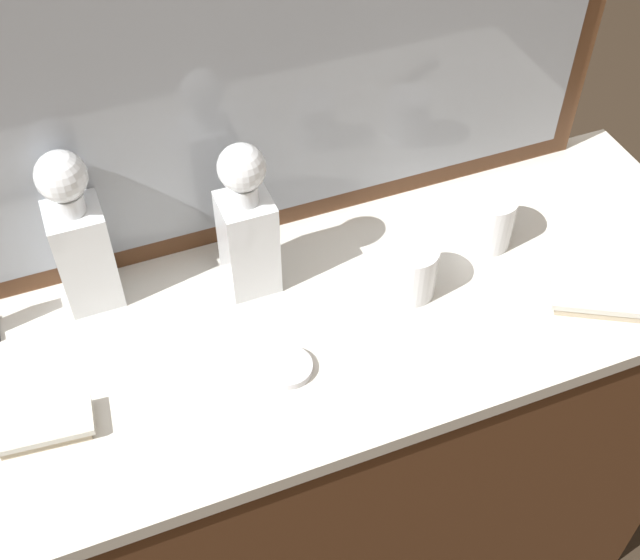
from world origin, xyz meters
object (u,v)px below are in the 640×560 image
(silver_brush_far_left, at_px, (597,302))
(porcelain_dish, at_px, (288,367))
(crystal_decanter_center, at_px, (247,233))
(crystal_tumbler_far_right, at_px, (412,274))
(silver_brush_rear, at_px, (44,428))
(crystal_tumbler_front, at_px, (489,222))
(crystal_decanter_left, at_px, (81,244))

(silver_brush_far_left, xyz_separation_m, porcelain_dish, (-0.48, 0.06, -0.01))
(crystal_decanter_center, xyz_separation_m, porcelain_dish, (-0.01, -0.18, -0.10))
(crystal_tumbler_far_right, distance_m, silver_brush_rear, 0.57)
(silver_brush_rear, bearing_deg, crystal_tumbler_front, 8.70)
(crystal_tumbler_front, relative_size, silver_brush_far_left, 0.61)
(crystal_tumbler_far_right, relative_size, porcelain_dish, 1.23)
(crystal_decanter_left, bearing_deg, crystal_tumbler_far_right, -20.53)
(crystal_tumbler_far_right, height_order, porcelain_dish, crystal_tumbler_far_right)
(crystal_decanter_center, xyz_separation_m, silver_brush_far_left, (0.47, -0.24, -0.09))
(crystal_tumbler_far_right, height_order, silver_brush_far_left, crystal_tumbler_far_right)
(crystal_decanter_center, distance_m, silver_brush_far_left, 0.54)
(crystal_decanter_center, height_order, crystal_tumbler_far_right, crystal_decanter_center)
(crystal_decanter_left, height_order, silver_brush_far_left, crystal_decanter_left)
(crystal_decanter_left, height_order, silver_brush_rear, crystal_decanter_left)
(silver_brush_far_left, relative_size, silver_brush_rear, 1.10)
(crystal_tumbler_far_right, relative_size, silver_brush_rear, 0.65)
(crystal_tumbler_front, height_order, silver_brush_far_left, crystal_tumbler_front)
(silver_brush_far_left, bearing_deg, silver_brush_rear, 174.43)
(crystal_decanter_left, distance_m, silver_brush_far_left, 0.77)
(porcelain_dish, bearing_deg, crystal_tumbler_far_right, 17.82)
(crystal_decanter_center, bearing_deg, porcelain_dish, -91.89)
(crystal_tumbler_far_right, distance_m, porcelain_dish, 0.24)
(crystal_tumbler_far_right, bearing_deg, silver_brush_rear, -174.54)
(crystal_tumbler_front, bearing_deg, crystal_decanter_left, 169.67)
(crystal_tumbler_front, distance_m, crystal_tumbler_far_right, 0.17)
(crystal_decanter_center, relative_size, crystal_decanter_left, 0.96)
(silver_brush_rear, xyz_separation_m, porcelain_dish, (0.34, -0.02, -0.01))
(crystal_decanter_left, height_order, crystal_tumbler_front, crystal_decanter_left)
(silver_brush_far_left, height_order, silver_brush_rear, same)
(crystal_tumbler_front, xyz_separation_m, crystal_tumbler_far_right, (-0.16, -0.06, -0.00))
(silver_brush_far_left, distance_m, silver_brush_rear, 0.82)
(crystal_tumbler_far_right, xyz_separation_m, silver_brush_far_left, (0.25, -0.13, -0.03))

